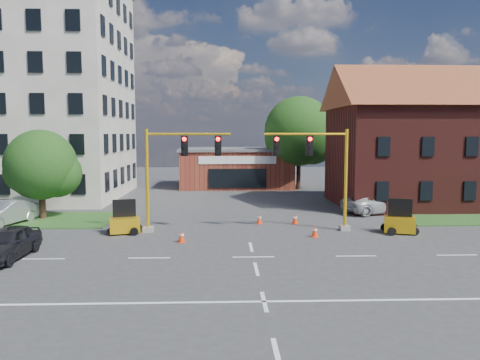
% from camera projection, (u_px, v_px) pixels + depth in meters
% --- Properties ---
extents(ground, '(120.00, 120.00, 0.00)m').
position_uv_depth(ground, '(253.00, 257.00, 22.54)').
color(ground, '#3B3B3D').
rests_on(ground, ground).
extents(lane_markings, '(60.00, 36.00, 0.01)m').
position_uv_depth(lane_markings, '(258.00, 276.00, 19.56)').
color(lane_markings, white).
rests_on(lane_markings, ground).
extents(office_block, '(18.40, 15.40, 20.60)m').
position_uv_depth(office_block, '(20.00, 85.00, 42.60)').
color(office_block, '#B8AFA1').
rests_on(office_block, ground).
extents(brick_shop, '(12.40, 8.40, 4.30)m').
position_uv_depth(brick_shop, '(236.00, 167.00, 52.14)').
color(brick_shop, maroon).
rests_on(brick_shop, ground).
extents(townhouse_row, '(21.00, 11.00, 11.50)m').
position_uv_depth(townhouse_row, '(459.00, 133.00, 38.49)').
color(townhouse_row, '#4F1B17').
rests_on(townhouse_row, ground).
extents(tree_large, '(7.65, 7.29, 9.80)m').
position_uv_depth(tree_large, '(302.00, 134.00, 49.12)').
color(tree_large, '#392014').
rests_on(tree_large, ground).
extents(tree_nw_front, '(5.07, 4.83, 6.20)m').
position_uv_depth(tree_nw_front, '(45.00, 167.00, 32.22)').
color(tree_nw_front, '#392014').
rests_on(tree_nw_front, ground).
extents(signal_mast_west, '(5.30, 0.60, 6.20)m').
position_uv_depth(signal_mast_west, '(175.00, 167.00, 27.96)').
color(signal_mast_west, gray).
rests_on(signal_mast_west, ground).
extents(signal_mast_east, '(5.30, 0.60, 6.20)m').
position_uv_depth(signal_mast_east, '(319.00, 167.00, 28.27)').
color(signal_mast_east, gray).
rests_on(signal_mast_east, ground).
extents(trailer_west, '(1.95, 1.54, 1.96)m').
position_uv_depth(trailer_west, '(125.00, 223.00, 27.76)').
color(trailer_west, yellow).
rests_on(trailer_west, ground).
extents(trailer_east, '(2.02, 1.66, 1.99)m').
position_uv_depth(trailer_east, '(400.00, 223.00, 27.81)').
color(trailer_east, yellow).
rests_on(trailer_east, ground).
extents(cone_a, '(0.40, 0.40, 0.70)m').
position_uv_depth(cone_a, '(182.00, 236.00, 25.53)').
color(cone_a, '#FF370D').
rests_on(cone_a, ground).
extents(cone_b, '(0.40, 0.40, 0.70)m').
position_uv_depth(cone_b, '(259.00, 219.00, 30.81)').
color(cone_b, '#FF370D').
rests_on(cone_b, ground).
extents(cone_c, '(0.40, 0.40, 0.70)m').
position_uv_depth(cone_c, '(315.00, 231.00, 26.85)').
color(cone_c, '#FF370D').
rests_on(cone_c, ground).
extents(cone_d, '(0.40, 0.40, 0.70)m').
position_uv_depth(cone_d, '(295.00, 219.00, 30.80)').
color(cone_d, '#FF370D').
rests_on(cone_d, ground).
extents(pickup_white, '(5.99, 4.21, 1.52)m').
position_uv_depth(pickup_white, '(378.00, 203.00, 34.93)').
color(pickup_white, silver).
rests_on(pickup_white, ground).
extents(sedan_dark, '(1.97, 4.58, 1.54)m').
position_uv_depth(sedan_dark, '(7.00, 243.00, 22.19)').
color(sedan_dark, black).
rests_on(sedan_dark, ground).
extents(sedan_silver_front, '(2.99, 5.12, 1.60)m').
position_uv_depth(sedan_silver_front, '(4.00, 213.00, 30.22)').
color(sedan_silver_front, '#9DA0A4').
rests_on(sedan_silver_front, ground).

